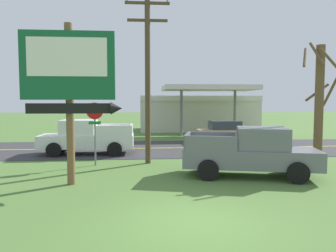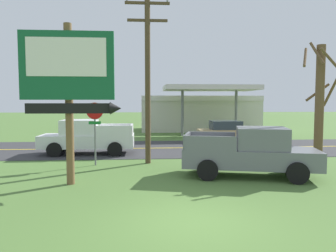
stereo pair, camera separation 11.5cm
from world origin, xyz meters
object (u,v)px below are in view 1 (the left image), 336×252
object	(u,v)px
gas_station	(197,112)
car_tan_near_lane	(226,132)
bare_tree	(319,102)
stop_sign	(95,122)
pickup_white_on_road	(86,137)
pickup_grey_parked_on_lawn	(252,152)
motel_sign	(70,78)
utility_pole	(148,72)

from	to	relation	value
gas_station	car_tan_near_lane	xyz separation A→B (m)	(0.11, -11.42, -1.11)
bare_tree	car_tan_near_lane	size ratio (longest dim) A/B	1.36
stop_sign	gas_station	distance (m)	20.51
bare_tree	pickup_white_on_road	xyz separation A→B (m)	(-11.36, 4.24, -1.99)
pickup_grey_parked_on_lawn	car_tan_near_lane	distance (m)	10.36
bare_tree	pickup_white_on_road	world-z (taller)	bare_tree
bare_tree	stop_sign	bearing A→B (deg)	175.59
gas_station	pickup_grey_parked_on_lawn	size ratio (longest dim) A/B	2.17
motel_sign	utility_pole	distance (m)	4.93
motel_sign	stop_sign	size ratio (longest dim) A/B	1.94
gas_station	motel_sign	bearing A→B (deg)	-110.38
utility_pole	pickup_grey_parked_on_lawn	bearing A→B (deg)	-38.01
car_tan_near_lane	bare_tree	bearing A→B (deg)	-75.04
utility_pole	pickup_white_on_road	xyz separation A→B (m)	(-3.45, 3.05, -3.41)
bare_tree	motel_sign	bearing A→B (deg)	-165.08
utility_pole	pickup_grey_parked_on_lawn	world-z (taller)	utility_pole
utility_pole	gas_station	distance (m)	19.45
pickup_white_on_road	car_tan_near_lane	xyz separation A→B (m)	(9.15, 4.00, -0.13)
pickup_white_on_road	car_tan_near_lane	distance (m)	9.99
stop_sign	bare_tree	size ratio (longest dim) A/B	0.52
bare_tree	pickup_white_on_road	distance (m)	12.28
stop_sign	car_tan_near_lane	distance (m)	11.11
gas_station	pickup_white_on_road	xyz separation A→B (m)	(-9.04, -15.42, -0.98)
motel_sign	car_tan_near_lane	world-z (taller)	motel_sign
motel_sign	stop_sign	bearing A→B (deg)	85.19
utility_pole	pickup_white_on_road	distance (m)	5.73
utility_pole	gas_station	xyz separation A→B (m)	(5.59, 18.47, -2.43)
stop_sign	utility_pole	xyz separation A→B (m)	(2.47, 0.39, 2.34)
bare_tree	gas_station	xyz separation A→B (m)	(-2.32, 19.66, -1.01)
bare_tree	pickup_grey_parked_on_lawn	distance (m)	4.76
utility_pole	gas_station	world-z (taller)	utility_pole
gas_station	pickup_white_on_road	size ratio (longest dim) A/B	2.31
bare_tree	pickup_white_on_road	size ratio (longest dim) A/B	1.10
pickup_grey_parked_on_lawn	car_tan_near_lane	bearing A→B (deg)	80.88
utility_pole	bare_tree	size ratio (longest dim) A/B	1.42
motel_sign	pickup_white_on_road	bearing A→B (deg)	95.48
motel_sign	utility_pole	bearing A→B (deg)	55.47
utility_pole	gas_station	size ratio (longest dim) A/B	0.68
pickup_grey_parked_on_lawn	car_tan_near_lane	world-z (taller)	pickup_grey_parked_on_lawn
utility_pole	bare_tree	xyz separation A→B (m)	(7.90, -1.19, -1.41)
pickup_grey_parked_on_lawn	utility_pole	bearing A→B (deg)	141.99
gas_station	car_tan_near_lane	bearing A→B (deg)	-89.42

